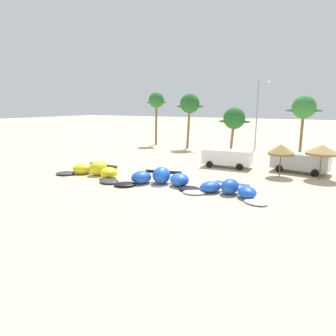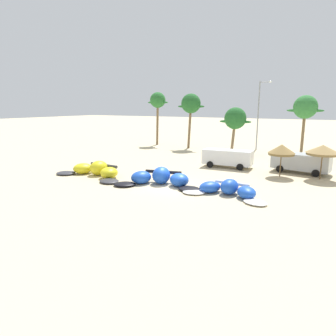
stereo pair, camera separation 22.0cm
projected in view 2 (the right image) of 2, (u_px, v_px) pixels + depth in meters
The scene contains 13 objects.
ground_plane at pixel (172, 186), 24.16m from camera, with size 260.00×260.00×0.00m, color beige.
kite_far_left at pixel (96, 170), 27.73m from camera, with size 7.77×3.76×1.33m.
kite_left at pixel (160, 178), 24.59m from camera, with size 7.26×4.35×1.41m.
kite_left_of_center at pixel (228, 189), 21.76m from camera, with size 6.52×3.11×1.12m.
beach_umbrella_near_van at pixel (282, 150), 27.13m from camera, with size 2.38×2.38×2.95m.
beach_umbrella_middle at pixel (323, 150), 26.03m from camera, with size 2.78×2.78×3.04m.
parked_van at pixel (299, 161), 28.97m from camera, with size 5.41×2.82×1.84m.
parked_car_second at pixel (227, 157), 31.49m from camera, with size 5.13×2.39×1.84m.
palm_leftmost at pixel (158, 101), 48.28m from camera, with size 3.73×2.49×8.45m.
palm_left at pixel (191, 104), 44.34m from camera, with size 4.31×2.87×8.08m.
palm_left_of_gap at pixel (235, 119), 39.17m from camera, with size 4.25×2.84×6.14m.
palm_center_left at pixel (305, 108), 37.96m from camera, with size 4.41×2.94×7.64m.
lamppost_west at pixel (259, 112), 43.28m from camera, with size 1.74×0.24×9.73m.
Camera 2 is at (11.15, -20.51, 6.40)m, focal length 32.20 mm.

